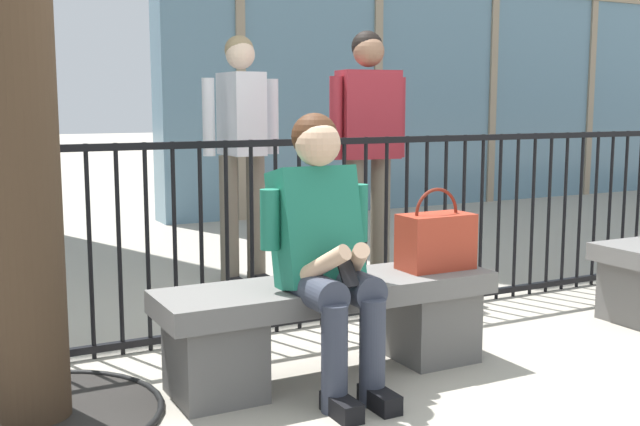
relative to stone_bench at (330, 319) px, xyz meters
The scene contains 7 objects.
ground_plane 0.27m from the stone_bench, ahead, with size 60.00×60.00×0.00m, color #A8A091.
stone_bench is the anchor object (origin of this frame).
seated_person_with_phone 0.41m from the stone_bench, 126.50° to the right, with size 0.52×0.66×1.21m.
handbag_on_bench 0.66m from the stone_bench, ahead, with size 0.36×0.20×0.40m.
bystander_at_railing 1.73m from the stone_bench, 52.75° to the left, with size 0.55×0.28×1.71m.
bystander_further_back 2.11m from the stone_bench, 79.62° to the left, with size 0.55×0.38×1.71m.
plaza_railing 0.80m from the stone_bench, 90.00° to the left, with size 7.24×0.04×1.06m.
Camera 1 is at (-1.64, -3.03, 1.25)m, focal length 43.43 mm.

